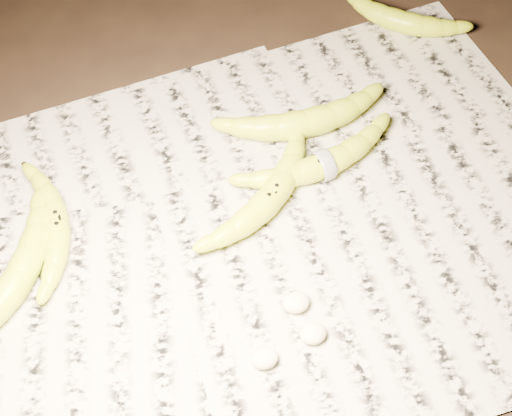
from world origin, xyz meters
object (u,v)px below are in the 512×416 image
object	(u,v)px
banana_upper_b	(403,20)
banana_left_b	(19,275)
banana_left_a	(56,223)
banana_upper_a	(306,121)
banana_center	(271,195)
banana_taped	(323,163)

from	to	relation	value
banana_upper_b	banana_left_b	bearing A→B (deg)	-116.51
banana_upper_b	banana_left_a	bearing A→B (deg)	-119.88
banana_upper_a	banana_upper_b	world-z (taller)	banana_upper_a
banana_center	banana_upper_a	distance (m)	0.14
banana_upper_b	banana_upper_a	bearing A→B (deg)	-105.06
banana_taped	banana_upper_b	xyz separation A→B (m)	(0.23, 0.22, -0.00)
banana_left_b	banana_taped	world-z (taller)	banana_left_b
banana_left_a	banana_center	xyz separation A→B (m)	(0.27, -0.06, 0.00)
banana_upper_a	banana_upper_b	bearing A→B (deg)	36.93
banana_left_a	banana_upper_a	size ratio (longest dim) A/B	0.86
banana_left_b	banana_upper_b	bearing A→B (deg)	-31.22
banana_left_b	banana_upper_a	bearing A→B (deg)	-38.30
banana_left_b	banana_taped	size ratio (longest dim) A/B	0.94
banana_left_a	banana_taped	size ratio (longest dim) A/B	0.86
banana_left_a	banana_center	bearing A→B (deg)	-96.27
banana_taped	banana_left_a	bearing A→B (deg)	168.36
banana_left_a	banana_upper_a	world-z (taller)	banana_upper_a
banana_center	banana_upper_b	size ratio (longest dim) A/B	1.20
banana_left_b	banana_center	world-z (taller)	banana_left_b
banana_taped	banana_upper_a	size ratio (longest dim) A/B	1.01
banana_upper_a	banana_taped	bearing A→B (deg)	-89.73
banana_left_b	banana_center	size ratio (longest dim) A/B	0.98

